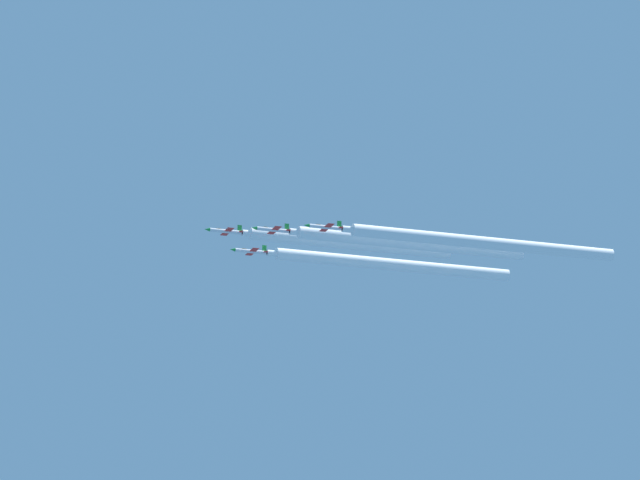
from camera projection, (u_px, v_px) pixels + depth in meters
name	position (u px, v px, depth m)	size (l,w,h in m)	color
jet_lead	(225.00, 231.00, 605.89)	(7.31, 10.64, 2.56)	silver
jet_left_wingman	(272.00, 230.00, 598.86)	(7.31, 10.64, 2.56)	silver
jet_right_wingman	(250.00, 251.00, 618.45)	(7.31, 10.64, 2.56)	silver
jet_outer_left	(324.00, 227.00, 592.18)	(7.31, 10.64, 2.56)	silver
smoke_trail_lead	(347.00, 243.00, 616.45)	(3.27, 58.80, 3.27)	white
smoke_trail_left_wingman	(407.00, 243.00, 610.52)	(3.27, 65.98, 3.27)	white
smoke_trail_right_wingman	(389.00, 264.00, 630.81)	(3.27, 70.50, 3.27)	white
smoke_trail_outer_left	(479.00, 242.00, 605.51)	(3.27, 76.80, 3.27)	white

